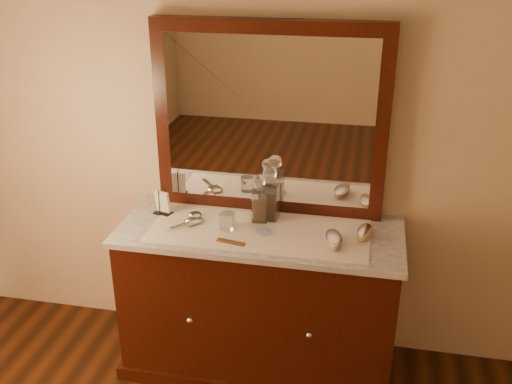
% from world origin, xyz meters
% --- Properties ---
extents(dresser_cabinet, '(1.40, 0.55, 0.82)m').
position_xyz_m(dresser_cabinet, '(0.00, 1.96, 0.41)').
color(dresser_cabinet, black).
rests_on(dresser_cabinet, floor).
extents(dresser_plinth, '(1.46, 0.59, 0.08)m').
position_xyz_m(dresser_plinth, '(0.00, 1.96, 0.04)').
color(dresser_plinth, black).
rests_on(dresser_plinth, floor).
extents(knob_left, '(0.04, 0.04, 0.04)m').
position_xyz_m(knob_left, '(-0.30, 1.67, 0.45)').
color(knob_left, silver).
rests_on(knob_left, dresser_cabinet).
extents(knob_right, '(0.04, 0.04, 0.04)m').
position_xyz_m(knob_right, '(0.30, 1.67, 0.45)').
color(knob_right, silver).
rests_on(knob_right, dresser_cabinet).
extents(marble_top, '(1.44, 0.59, 0.03)m').
position_xyz_m(marble_top, '(0.00, 1.96, 0.83)').
color(marble_top, silver).
rests_on(marble_top, dresser_cabinet).
extents(mirror_frame, '(1.20, 0.08, 1.00)m').
position_xyz_m(mirror_frame, '(0.00, 2.20, 1.35)').
color(mirror_frame, black).
rests_on(mirror_frame, marble_top).
extents(mirror_glass, '(1.06, 0.01, 0.86)m').
position_xyz_m(mirror_glass, '(0.00, 2.17, 1.35)').
color(mirror_glass, white).
rests_on(mirror_glass, marble_top).
extents(lace_runner, '(1.10, 0.45, 0.00)m').
position_xyz_m(lace_runner, '(0.00, 1.94, 0.85)').
color(lace_runner, silver).
rests_on(lace_runner, marble_top).
extents(pin_dish, '(0.08, 0.08, 0.01)m').
position_xyz_m(pin_dish, '(0.02, 1.91, 0.86)').
color(pin_dish, white).
rests_on(pin_dish, lace_runner).
extents(comb, '(0.15, 0.05, 0.01)m').
position_xyz_m(comb, '(-0.11, 1.78, 0.86)').
color(comb, brown).
rests_on(comb, lace_runner).
extents(napkin_rack, '(0.11, 0.08, 0.15)m').
position_xyz_m(napkin_rack, '(-0.54, 2.03, 0.91)').
color(napkin_rack, black).
rests_on(napkin_rack, marble_top).
extents(decanter_left, '(0.09, 0.09, 0.26)m').
position_xyz_m(decanter_left, '(-0.02, 2.05, 0.95)').
color(decanter_left, brown).
rests_on(decanter_left, lace_runner).
extents(decanter_right, '(0.09, 0.09, 0.29)m').
position_xyz_m(decanter_right, '(0.03, 2.08, 0.97)').
color(decanter_right, brown).
rests_on(decanter_right, lace_runner).
extents(brush_near, '(0.11, 0.19, 0.05)m').
position_xyz_m(brush_near, '(0.38, 1.87, 0.88)').
color(brush_near, tan).
rests_on(brush_near, lace_runner).
extents(brush_far, '(0.10, 0.17, 0.04)m').
position_xyz_m(brush_far, '(0.52, 1.98, 0.88)').
color(brush_far, tan).
rests_on(brush_far, lace_runner).
extents(hand_mirror_outer, '(0.08, 0.18, 0.02)m').
position_xyz_m(hand_mirror_outer, '(-0.36, 2.01, 0.86)').
color(hand_mirror_outer, silver).
rests_on(hand_mirror_outer, lace_runner).
extents(hand_mirror_inner, '(0.18, 0.20, 0.02)m').
position_xyz_m(hand_mirror_inner, '(-0.36, 1.94, 0.86)').
color(hand_mirror_inner, silver).
rests_on(hand_mirror_inner, lace_runner).
extents(tumblers, '(0.08, 0.08, 0.09)m').
position_xyz_m(tumblers, '(-0.16, 1.92, 0.90)').
color(tumblers, white).
rests_on(tumblers, lace_runner).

